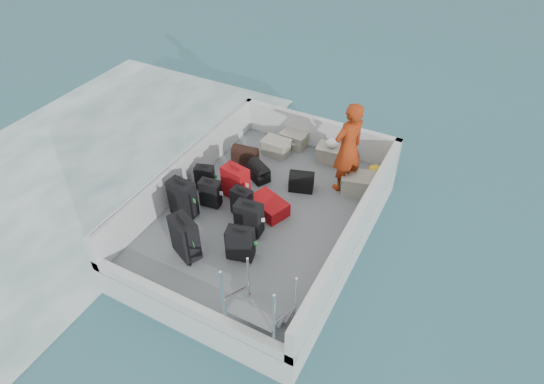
{
  "coord_description": "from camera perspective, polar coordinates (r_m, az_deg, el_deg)",
  "views": [
    {
      "loc": [
        3.0,
        -5.4,
        6.35
      ],
      "look_at": [
        0.07,
        0.18,
        1.0
      ],
      "focal_mm": 30.0,
      "sensor_mm": 36.0,
      "label": 1
    }
  ],
  "objects": [
    {
      "name": "suitcase_7",
      "position": [
        7.83,
        -2.91,
        -3.38
      ],
      "size": [
        0.48,
        0.29,
        0.65
      ],
      "primitive_type": "cube",
      "rotation": [
        0.0,
        0.0,
        0.06
      ],
      "color": "black",
      "rests_on": "deck"
    },
    {
      "name": "duffel_0",
      "position": [
        9.51,
        -3.38,
        4.43
      ],
      "size": [
        0.55,
        0.36,
        0.32
      ],
      "primitive_type": null,
      "rotation": [
        0.0,
        0.0,
        0.13
      ],
      "color": "black",
      "rests_on": "deck"
    },
    {
      "name": "suitcase_3",
      "position": [
        7.55,
        -10.87,
        -5.66
      ],
      "size": [
        0.58,
        0.48,
        0.77
      ],
      "primitive_type": "cube",
      "rotation": [
        0.0,
        0.0,
        -0.43
      ],
      "color": "black",
      "rests_on": "deck"
    },
    {
      "name": "passenger",
      "position": [
        8.54,
        9.52,
        5.48
      ],
      "size": [
        0.72,
        0.81,
        1.84
      ],
      "primitive_type": "imported",
      "rotation": [
        0.0,
        0.0,
        -2.09
      ],
      "color": "#C83D12",
      "rests_on": "deck"
    },
    {
      "name": "suitcase_2",
      "position": [
        8.88,
        -8.43,
        1.78
      ],
      "size": [
        0.4,
        0.31,
        0.51
      ],
      "primitive_type": "cube",
      "rotation": [
        0.0,
        0.0,
        0.3
      ],
      "color": "black",
      "rests_on": "deck"
    },
    {
      "name": "yellow_bag",
      "position": [
        9.44,
        12.78,
        2.68
      ],
      "size": [
        0.28,
        0.26,
        0.22
      ],
      "primitive_type": "ellipsoid",
      "color": "gold",
      "rests_on": "deck"
    },
    {
      "name": "suitcase_8",
      "position": [
        8.34,
        -0.43,
        -1.78
      ],
      "size": [
        0.81,
        0.68,
        0.27
      ],
      "primitive_type": "cube",
      "rotation": [
        0.0,
        0.0,
        1.2
      ],
      "color": "maroon",
      "rests_on": "deck"
    },
    {
      "name": "crate_0",
      "position": [
        9.77,
        0.52,
        5.58
      ],
      "size": [
        0.54,
        0.38,
        0.32
      ],
      "primitive_type": "cube",
      "rotation": [
        0.0,
        0.0,
        -0.02
      ],
      "color": "gray",
      "rests_on": "deck"
    },
    {
      "name": "suitcase_4",
      "position": [
        8.21,
        -3.78,
        -1.31
      ],
      "size": [
        0.4,
        0.26,
        0.56
      ],
      "primitive_type": "cube",
      "rotation": [
        0.0,
        0.0,
        -0.11
      ],
      "color": "black",
      "rests_on": "deck"
    },
    {
      "name": "deck_fittings",
      "position": [
        7.84,
        0.1,
        -2.74
      ],
      "size": [
        3.6,
        5.0,
        0.9
      ],
      "color": "#B8BDBD",
      "rests_on": "deck"
    },
    {
      "name": "suitcase_6",
      "position": [
        7.45,
        -4.0,
        -6.52
      ],
      "size": [
        0.49,
        0.36,
        0.61
      ],
      "primitive_type": "cube",
      "rotation": [
        0.0,
        0.0,
        0.24
      ],
      "color": "black",
      "rests_on": "deck"
    },
    {
      "name": "ground",
      "position": [
        8.86,
        -0.93,
        -5.46
      ],
      "size": [
        160.0,
        160.0,
        0.0
      ],
      "primitive_type": "plane",
      "color": "#184B56",
      "rests_on": "ground"
    },
    {
      "name": "duffel_2",
      "position": [
        8.84,
        3.71,
        1.21
      ],
      "size": [
        0.54,
        0.43,
        0.32
      ],
      "primitive_type": null,
      "rotation": [
        0.0,
        0.0,
        0.31
      ],
      "color": "black",
      "rests_on": "deck"
    },
    {
      "name": "suitcase_0",
      "position": [
        8.29,
        -11.14,
        -0.85
      ],
      "size": [
        0.5,
        0.31,
        0.74
      ],
      "primitive_type": "cube",
      "rotation": [
        0.0,
        0.0,
        -0.09
      ],
      "color": "black",
      "rests_on": "deck"
    },
    {
      "name": "wake_foam",
      "position": [
        11.41,
        -22.65,
        3.04
      ],
      "size": [
        10.0,
        10.0,
        0.0
      ],
      "primitive_type": "plane",
      "color": "white",
      "rests_on": "ground"
    },
    {
      "name": "crate_3",
      "position": [
        8.91,
        10.7,
        0.98
      ],
      "size": [
        0.69,
        0.56,
        0.36
      ],
      "primitive_type": "cube",
      "rotation": [
        0.0,
        0.0,
        0.27
      ],
      "color": "gray",
      "rests_on": "deck"
    },
    {
      "name": "white_bag",
      "position": [
        9.5,
        7.52,
        5.97
      ],
      "size": [
        0.24,
        0.24,
        0.18
      ],
      "primitive_type": "ellipsoid",
      "color": "white",
      "rests_on": "crate_2"
    },
    {
      "name": "deck",
      "position": [
        8.43,
        -0.98,
        -2.57
      ],
      "size": [
        3.3,
        4.7,
        0.02
      ],
      "primitive_type": "cube",
      "color": "slate",
      "rests_on": "ferry_hull"
    },
    {
      "name": "suitcase_5",
      "position": [
        8.56,
        -4.58,
        1.17
      ],
      "size": [
        0.53,
        0.37,
        0.67
      ],
      "primitive_type": "cube",
      "rotation": [
        0.0,
        0.0,
        -0.17
      ],
      "color": "maroon",
      "rests_on": "deck"
    },
    {
      "name": "duffel_1",
      "position": [
        9.07,
        -1.66,
        2.44
      ],
      "size": [
        0.52,
        0.48,
        0.32
      ],
      "primitive_type": null,
      "rotation": [
        0.0,
        0.0,
        -0.52
      ],
      "color": "black",
      "rests_on": "deck"
    },
    {
      "name": "crate_1",
      "position": [
        10.03,
        2.76,
        6.56
      ],
      "size": [
        0.54,
        0.39,
        0.31
      ],
      "primitive_type": "cube",
      "rotation": [
        0.0,
        0.0,
        -0.06
      ],
      "color": "gray",
      "rests_on": "deck"
    },
    {
      "name": "crate_2",
      "position": [
        9.64,
        7.4,
        4.72
      ],
      "size": [
        0.58,
        0.42,
        0.33
      ],
      "primitive_type": "cube",
      "rotation": [
        0.0,
        0.0,
        0.09
      ],
      "color": "gray",
      "rests_on": "deck"
    },
    {
      "name": "ferry_hull",
      "position": [
        8.64,
        -0.95,
        -4.07
      ],
      "size": [
        3.6,
        5.0,
        0.6
      ],
      "primitive_type": "cube",
      "color": "silver",
      "rests_on": "ground"
    },
    {
      "name": "suitcase_1",
      "position": [
        8.46,
        -7.75,
        -0.18
      ],
      "size": [
        0.4,
        0.26,
        0.56
      ],
      "primitive_type": "cube",
      "rotation": [
        0.0,
        0.0,
        0.14
      ],
      "color": "black",
      "rests_on": "deck"
    }
  ]
}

